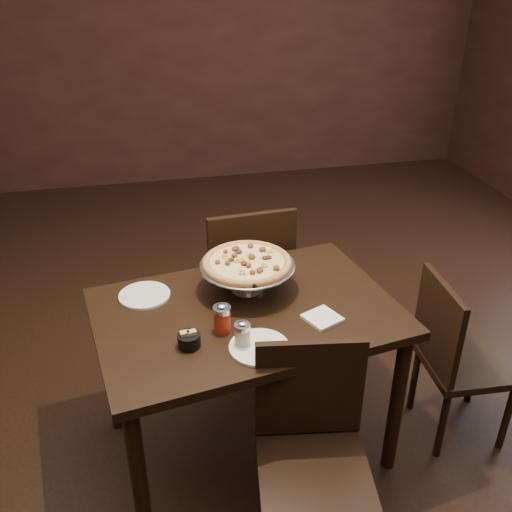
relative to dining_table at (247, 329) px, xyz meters
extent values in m
cube|color=black|center=(-0.07, -0.01, -0.66)|extent=(6.00, 7.00, 0.02)
cube|color=black|center=(-0.07, 3.50, 0.75)|extent=(6.00, 0.02, 2.80)
cube|color=black|center=(0.00, 0.00, 0.08)|extent=(1.30, 0.97, 0.04)
cylinder|color=black|center=(-0.48, -0.42, -0.29)|extent=(0.06, 0.06, 0.71)
cylinder|color=black|center=(0.58, -0.25, -0.29)|extent=(0.06, 0.06, 0.71)
cylinder|color=black|center=(-0.58, 0.25, -0.29)|extent=(0.06, 0.06, 0.71)
cylinder|color=black|center=(0.48, 0.42, -0.29)|extent=(0.06, 0.06, 0.71)
cylinder|color=silver|center=(0.03, 0.14, 0.10)|extent=(0.14, 0.14, 0.01)
cylinder|color=silver|center=(0.03, 0.14, 0.16)|extent=(0.03, 0.03, 0.11)
cylinder|color=silver|center=(0.03, 0.14, 0.22)|extent=(0.10, 0.10, 0.01)
cylinder|color=#B0B0B5|center=(0.03, 0.14, 0.22)|extent=(0.39, 0.39, 0.01)
torus|color=#B0B0B5|center=(0.03, 0.14, 0.22)|extent=(0.40, 0.40, 0.01)
cylinder|color=#AA6B33|center=(0.03, 0.14, 0.23)|extent=(0.36, 0.36, 0.01)
torus|color=#AA6B33|center=(0.03, 0.14, 0.23)|extent=(0.37, 0.37, 0.03)
cylinder|color=#E3B97C|center=(0.03, 0.14, 0.24)|extent=(0.31, 0.31, 0.01)
cylinder|color=beige|center=(-0.06, -0.23, 0.14)|extent=(0.06, 0.06, 0.08)
cylinder|color=silver|center=(-0.06, -0.23, 0.18)|extent=(0.06, 0.06, 0.02)
ellipsoid|color=silver|center=(-0.06, -0.23, 0.20)|extent=(0.03, 0.03, 0.01)
cylinder|color=maroon|center=(-0.12, -0.12, 0.14)|extent=(0.06, 0.06, 0.09)
cylinder|color=silver|center=(-0.12, -0.12, 0.19)|extent=(0.07, 0.07, 0.02)
ellipsoid|color=silver|center=(-0.12, -0.12, 0.21)|extent=(0.04, 0.04, 0.01)
cylinder|color=black|center=(-0.25, -0.19, 0.12)|extent=(0.08, 0.08, 0.05)
cube|color=tan|center=(-0.27, -0.19, 0.14)|extent=(0.04, 0.03, 0.06)
cube|color=tan|center=(-0.24, -0.19, 0.14)|extent=(0.04, 0.03, 0.06)
cube|color=white|center=(0.28, -0.13, 0.10)|extent=(0.16, 0.16, 0.01)
cylinder|color=white|center=(-0.40, 0.19, 0.10)|extent=(0.21, 0.21, 0.01)
cylinder|color=white|center=(-0.01, -0.26, 0.10)|extent=(0.22, 0.22, 0.01)
cone|color=silver|center=(0.07, -0.01, 0.23)|extent=(0.16, 0.16, 0.00)
cylinder|color=black|center=(0.07, -0.01, 0.23)|extent=(0.12, 0.08, 0.02)
cube|color=black|center=(0.12, 0.70, -0.20)|extent=(0.46, 0.46, 0.04)
cube|color=black|center=(0.13, 0.50, 0.06)|extent=(0.44, 0.06, 0.46)
cylinder|color=black|center=(0.28, 0.88, -0.44)|extent=(0.04, 0.04, 0.42)
cylinder|color=black|center=(-0.07, 0.86, -0.44)|extent=(0.04, 0.04, 0.42)
cylinder|color=black|center=(0.31, 0.53, -0.44)|extent=(0.04, 0.04, 0.42)
cylinder|color=black|center=(-0.05, 0.51, -0.44)|extent=(0.04, 0.04, 0.42)
cube|color=black|center=(0.12, -0.56, -0.25)|extent=(0.45, 0.45, 0.04)
cube|color=black|center=(0.15, -0.38, -0.01)|extent=(0.39, 0.09, 0.41)
cylinder|color=black|center=(-0.01, -0.38, -0.46)|extent=(0.03, 0.03, 0.38)
cylinder|color=black|center=(0.31, -0.42, -0.46)|extent=(0.03, 0.03, 0.38)
cube|color=black|center=(0.98, -0.11, -0.26)|extent=(0.40, 0.40, 0.04)
cube|color=black|center=(0.81, -0.09, -0.03)|extent=(0.05, 0.38, 0.40)
cylinder|color=black|center=(1.13, -0.27, -0.46)|extent=(0.03, 0.03, 0.37)
cylinder|color=black|center=(1.15, 0.04, -0.46)|extent=(0.03, 0.03, 0.37)
cylinder|color=black|center=(0.82, -0.25, -0.46)|extent=(0.03, 0.03, 0.37)
cylinder|color=black|center=(0.84, 0.06, -0.46)|extent=(0.03, 0.03, 0.37)
camera|label=1|loc=(-0.37, -1.87, 1.38)|focal=40.00mm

